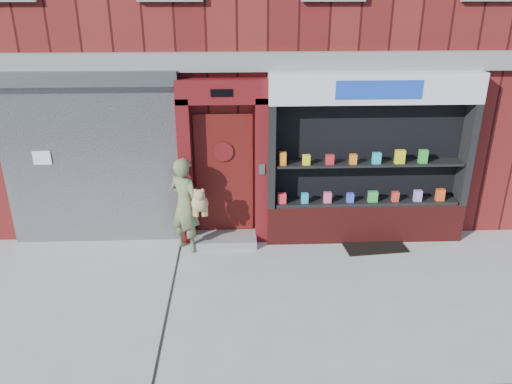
{
  "coord_description": "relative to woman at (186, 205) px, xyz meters",
  "views": [
    {
      "loc": [
        -0.54,
        -6.22,
        4.29
      ],
      "look_at": [
        -0.23,
        1.0,
        1.28
      ],
      "focal_mm": 35.0,
      "sensor_mm": 36.0,
      "label": 1
    }
  ],
  "objects": [
    {
      "name": "ground",
      "position": [
        1.39,
        -1.54,
        -0.85
      ],
      "size": [
        80.0,
        80.0,
        0.0
      ],
      "primitive_type": "plane",
      "color": "#9E9E99",
      "rests_on": "ground"
    },
    {
      "name": "red_door_bay",
      "position": [
        0.64,
        0.32,
        0.61
      ],
      "size": [
        1.52,
        0.58,
        2.9
      ],
      "color": "maroon",
      "rests_on": "ground"
    },
    {
      "name": "doormat",
      "position": [
        3.27,
        0.01,
        -0.83
      ],
      "size": [
        1.14,
        0.85,
        0.03
      ],
      "primitive_type": "cube",
      "rotation": [
        0.0,
        0.0,
        0.1
      ],
      "color": "black",
      "rests_on": "ground"
    },
    {
      "name": "shutter_bay",
      "position": [
        -1.61,
        0.39,
        0.87
      ],
      "size": [
        3.1,
        0.3,
        3.04
      ],
      "color": "gray",
      "rests_on": "ground"
    },
    {
      "name": "woman",
      "position": [
        0.0,
        0.0,
        0.0
      ],
      "size": [
        0.77,
        0.69,
        1.67
      ],
      "color": "#666D48",
      "rests_on": "ground"
    },
    {
      "name": "pharmacy_bay",
      "position": [
        3.14,
        0.28,
        0.53
      ],
      "size": [
        3.5,
        0.41,
        3.0
      ],
      "color": "#5D1716",
      "rests_on": "ground"
    }
  ]
}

